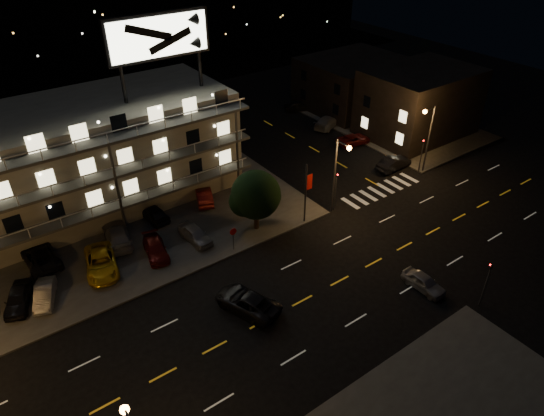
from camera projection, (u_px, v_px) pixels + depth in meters
ground at (321, 291)px, 39.39m from camera, size 140.00×140.00×0.00m
curb_nw at (72, 231)px, 46.05m from camera, size 44.00×24.00×0.15m
curb_ne at (391, 122)px, 67.52m from camera, size 16.00×24.00×0.15m
motel at (90, 155)px, 47.75m from camera, size 28.00×13.80×18.10m
side_bldg_front at (419, 102)px, 62.51m from camera, size 14.06×10.00×8.50m
side_bldg_back at (353, 83)px, 71.04m from camera, size 14.06×12.00×7.00m
hill_backdrop at (13, 8)px, 76.67m from camera, size 120.00×25.00×24.00m
streetlight_nc at (338, 169)px, 46.17m from camera, size 0.44×1.92×8.00m
streetlight_ne at (428, 133)px, 53.07m from camera, size 1.92×0.44×8.00m
signal_nw at (336, 187)px, 48.12m from camera, size 0.20×0.27×4.60m
signal_sw at (487, 280)px, 36.62m from camera, size 0.20×0.27×4.60m
signal_ne at (422, 152)px, 54.46m from camera, size 0.27×0.20×4.60m
banner_north at (306, 192)px, 45.67m from camera, size 0.83×0.16×6.40m
stop_sign at (233, 236)px, 42.78m from camera, size 0.91×0.11×2.61m
tree at (255, 196)px, 44.43m from camera, size 4.80×4.63×6.05m
lot_car_0 at (18, 299)px, 37.42m from camera, size 3.10×4.43×1.40m
lot_car_1 at (45, 294)px, 37.92m from camera, size 2.63×4.05×1.26m
lot_car_2 at (101, 263)px, 40.94m from camera, size 3.74×5.88×1.51m
lot_car_3 at (156, 249)px, 42.72m from camera, size 2.59×4.58×1.25m
lot_car_4 at (195, 234)px, 44.40m from camera, size 1.94×4.15×1.37m
lot_car_6 at (40, 256)px, 41.68m from camera, size 2.74×5.56×1.52m
lot_car_7 at (117, 235)px, 44.17m from camera, size 3.03×5.56×1.53m
lot_car_8 at (153, 213)px, 47.30m from camera, size 2.16×4.38×1.44m
lot_car_9 at (204, 195)px, 50.03m from camera, size 3.05×4.70×1.46m
side_car_0 at (394, 163)px, 56.05m from camera, size 4.62×1.74×1.51m
side_car_1 at (353, 139)px, 61.66m from camera, size 4.81×2.78×1.26m
side_car_2 at (327, 122)px, 65.99m from camera, size 5.68×4.12×1.53m
side_car_3 at (299, 106)px, 70.96m from camera, size 4.67×3.17×1.48m
road_car_east at (424, 282)px, 39.28m from camera, size 1.59×3.79×1.28m
road_car_west at (247, 302)px, 37.27m from camera, size 4.07×5.86×1.49m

